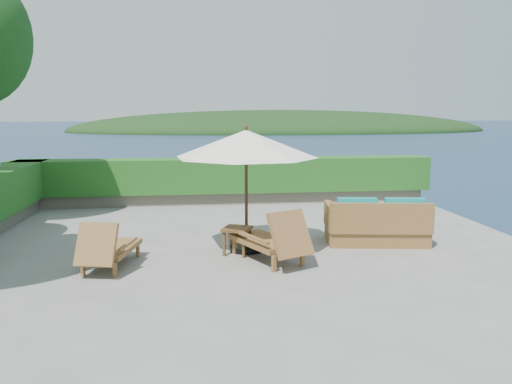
{
  "coord_description": "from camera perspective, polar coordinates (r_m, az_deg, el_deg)",
  "views": [
    {
      "loc": [
        -0.93,
        -9.17,
        2.72
      ],
      "look_at": [
        0.3,
        0.8,
        1.1
      ],
      "focal_mm": 35.0,
      "sensor_mm": 36.0,
      "label": 1
    }
  ],
  "objects": [
    {
      "name": "ground",
      "position": [
        9.61,
        -1.2,
        -7.27
      ],
      "size": [
        12.0,
        12.0,
        0.0
      ],
      "primitive_type": "plane",
      "color": "gray",
      "rests_on": "ground"
    },
    {
      "name": "foundation",
      "position": [
        10.16,
        -1.17,
        -15.7
      ],
      "size": [
        12.0,
        12.0,
        3.0
      ],
      "primitive_type": "cube",
      "color": "#4C453C",
      "rests_on": "ocean"
    },
    {
      "name": "offshore_island",
      "position": [
        151.52,
        2.83,
        6.99
      ],
      "size": [
        126.0,
        57.6,
        12.6
      ],
      "primitive_type": "ellipsoid",
      "color": "black",
      "rests_on": "ocean"
    },
    {
      "name": "planter_wall_far",
      "position": [
        15.02,
        -3.39,
        -0.59
      ],
      "size": [
        12.0,
        0.6,
        0.36
      ],
      "primitive_type": "cube",
      "color": "slate",
      "rests_on": "ground"
    },
    {
      "name": "hedge_far",
      "position": [
        14.92,
        -3.41,
        1.94
      ],
      "size": [
        12.4,
        0.9,
        1.0
      ],
      "primitive_type": "cube",
      "color": "#184E16",
      "rests_on": "planter_wall_far"
    },
    {
      "name": "patio_umbrella",
      "position": [
        9.59,
        -1.13,
        5.4
      ],
      "size": [
        3.37,
        3.37,
        2.47
      ],
      "rotation": [
        0.0,
        0.0,
        -0.25
      ],
      "color": "black",
      "rests_on": "ground"
    },
    {
      "name": "lounge_left",
      "position": [
        9.11,
        -16.52,
        -6.11
      ],
      "size": [
        0.97,
        1.68,
        0.91
      ],
      "rotation": [
        0.0,
        0.0,
        -0.21
      ],
      "color": "olive",
      "rests_on": "ground"
    },
    {
      "name": "lounge_right",
      "position": [
        9.11,
        1.85,
        -5.41
      ],
      "size": [
        1.43,
        1.91,
        1.02
      ],
      "rotation": [
        0.0,
        0.0,
        0.45
      ],
      "color": "olive",
      "rests_on": "ground"
    },
    {
      "name": "side_table",
      "position": [
        9.6,
        -2.18,
        -4.61
      ],
      "size": [
        0.65,
        0.65,
        0.53
      ],
      "rotation": [
        0.0,
        0.0,
        -0.41
      ],
      "color": "brown",
      "rests_on": "ground"
    },
    {
      "name": "wicker_loveseat",
      "position": [
        10.68,
        13.63,
        -3.68
      ],
      "size": [
        2.2,
        1.35,
        1.02
      ],
      "rotation": [
        0.0,
        0.0,
        -0.15
      ],
      "color": "olive",
      "rests_on": "ground"
    }
  ]
}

